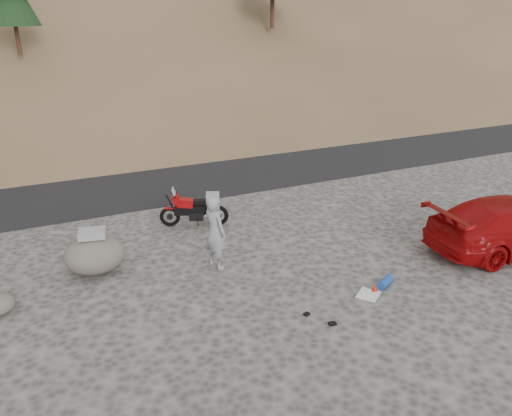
# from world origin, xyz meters

# --- Properties ---
(ground) EXTENTS (140.00, 140.00, 0.00)m
(ground) POSITION_xyz_m (0.00, 0.00, 0.00)
(ground) COLOR #3D3A38
(ground) RESTS_ON ground
(road) EXTENTS (120.00, 7.00, 0.05)m
(road) POSITION_xyz_m (0.00, 9.00, 0.00)
(road) COLOR black
(road) RESTS_ON ground
(motorcycle) EXTENTS (1.91, 1.00, 1.19)m
(motorcycle) POSITION_xyz_m (-0.16, 3.64, 0.51)
(motorcycle) COLOR black
(motorcycle) RESTS_ON ground
(man) EXTENTS (0.64, 0.78, 1.84)m
(man) POSITION_xyz_m (-0.58, 1.03, 0.00)
(man) COLOR #95959A
(man) RESTS_ON ground
(red_car) EXTENTS (4.93, 2.38, 1.38)m
(red_car) POSITION_xyz_m (6.81, -1.33, 0.00)
(red_car) COLOR #9B0809
(red_car) RESTS_ON ground
(boulder) EXTENTS (1.78, 1.68, 1.10)m
(boulder) POSITION_xyz_m (-3.28, 2.02, 0.48)
(boulder) COLOR #534E47
(boulder) RESTS_ON ground
(gear_white_cloth) EXTENTS (0.66, 0.65, 0.02)m
(gear_white_cloth) POSITION_xyz_m (1.99, -1.65, 0.01)
(gear_white_cloth) COLOR white
(gear_white_cloth) RESTS_ON ground
(gear_blue_mat) EXTENTS (0.52, 0.39, 0.19)m
(gear_blue_mat) POSITION_xyz_m (2.59, -1.48, 0.10)
(gear_blue_mat) COLOR #1B4AA5
(gear_blue_mat) RESTS_ON ground
(gear_funnel) EXTENTS (0.18, 0.18, 0.19)m
(gear_funnel) POSITION_xyz_m (2.21, -1.58, 0.09)
(gear_funnel) COLOR red
(gear_funnel) RESTS_ON ground
(gear_glove_a) EXTENTS (0.17, 0.14, 0.04)m
(gear_glove_a) POSITION_xyz_m (0.64, -2.26, 0.02)
(gear_glove_a) COLOR black
(gear_glove_a) RESTS_ON ground
(gear_glove_b) EXTENTS (0.15, 0.13, 0.04)m
(gear_glove_b) POSITION_xyz_m (0.35, -1.74, 0.02)
(gear_glove_b) COLOR black
(gear_glove_b) RESTS_ON ground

